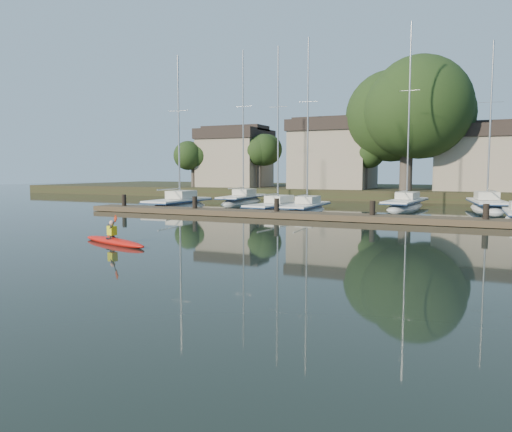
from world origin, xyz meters
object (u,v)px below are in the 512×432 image
at_px(sailboat_0, 178,210).
at_px(sailboat_6, 406,209).
at_px(sailboat_2, 306,214).
at_px(sailboat_5, 242,204).
at_px(kayak, 114,240).
at_px(sailboat_7, 487,212).
at_px(sailboat_1, 276,213).
at_px(dock, 322,216).

bearing_deg(sailboat_0, sailboat_6, 25.05).
xyz_separation_m(sailboat_0, sailboat_6, (16.34, 8.04, 0.03)).
height_order(sailboat_2, sailboat_5, sailboat_5).
height_order(kayak, sailboat_2, sailboat_2).
bearing_deg(sailboat_7, sailboat_1, -156.73).
distance_m(sailboat_0, sailboat_1, 8.29).
relative_size(sailboat_0, sailboat_7, 0.94).
distance_m(kayak, sailboat_5, 26.30).
bearing_deg(dock, sailboat_2, 118.54).
xyz_separation_m(sailboat_1, sailboat_7, (14.02, 8.63, -0.03)).
xyz_separation_m(sailboat_2, sailboat_5, (-8.63, 7.23, -0.02)).
height_order(kayak, sailboat_0, sailboat_0).
xyz_separation_m(kayak, dock, (4.81, 13.19, 0.04)).
height_order(sailboat_5, sailboat_7, sailboat_5).
bearing_deg(kayak, sailboat_0, 133.83).
bearing_deg(sailboat_1, dock, -36.02).
bearing_deg(sailboat_1, sailboat_7, 38.37).
relative_size(sailboat_5, sailboat_6, 0.95).
bearing_deg(sailboat_0, dock, -19.13).
height_order(sailboat_0, sailboat_7, sailboat_7).
xyz_separation_m(dock, sailboat_1, (-4.83, 4.47, -0.38)).
xyz_separation_m(sailboat_0, sailboat_5, (1.74, 8.02, 0.03)).
relative_size(kayak, dock, 0.12).
height_order(dock, sailboat_7, sailboat_7).
bearing_deg(sailboat_2, dock, -62.36).
distance_m(sailboat_5, sailboat_7, 20.58).
xyz_separation_m(sailboat_6, sailboat_7, (5.96, 0.80, -0.03)).
xyz_separation_m(sailboat_1, sailboat_6, (8.05, 7.83, -0.01)).
bearing_deg(sailboat_1, kayak, -83.20).
bearing_deg(kayak, sailboat_1, 108.42).
bearing_deg(dock, sailboat_6, 75.31).
distance_m(sailboat_0, sailboat_7, 23.99).
relative_size(sailboat_1, sailboat_2, 0.96).
relative_size(sailboat_2, sailboat_5, 0.89).
distance_m(sailboat_1, sailboat_2, 2.16).
distance_m(sailboat_5, sailboat_6, 14.60).
relative_size(kayak, sailboat_6, 0.26).
bearing_deg(dock, sailboat_5, 132.80).
bearing_deg(sailboat_5, sailboat_6, -3.28).
distance_m(dock, sailboat_0, 13.80).
xyz_separation_m(sailboat_1, sailboat_5, (-6.55, 7.82, -0.01)).
height_order(dock, sailboat_0, sailboat_0).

